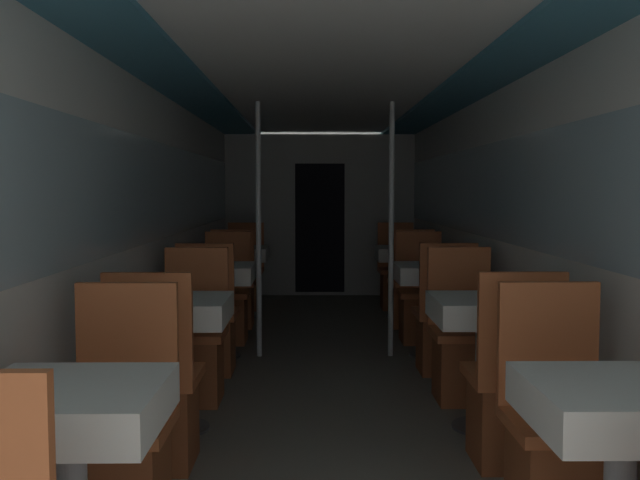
# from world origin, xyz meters

# --- Properties ---
(wall_left) EXTENTS (0.05, 10.18, 2.09)m
(wall_left) POSITION_xyz_m (-1.25, 3.69, 1.09)
(wall_left) COLOR silver
(wall_left) RESTS_ON ground_plane
(wall_right) EXTENTS (0.05, 10.18, 2.09)m
(wall_right) POSITION_xyz_m (1.25, 3.69, 1.09)
(wall_right) COLOR silver
(wall_right) RESTS_ON ground_plane
(ceiling_panel) EXTENTS (2.50, 10.18, 0.07)m
(ceiling_panel) POSITION_xyz_m (0.00, 3.69, 2.13)
(ceiling_panel) COLOR silver
(ceiling_panel) RESTS_ON wall_left
(bulkhead_far) EXTENTS (2.45, 0.09, 2.09)m
(bulkhead_far) POSITION_xyz_m (0.00, 7.90, 1.04)
(bulkhead_far) COLOR #A8A8A3
(bulkhead_far) RESTS_ON ground_plane
(dining_table_left_0) EXTENTS (0.59, 0.59, 0.76)m
(dining_table_left_0) POSITION_xyz_m (-0.88, 0.85, 0.64)
(dining_table_left_0) COLOR #4C4C51
(dining_table_left_0) RESTS_ON ground_plane
(chair_left_far_0) EXTENTS (0.42, 0.42, 0.99)m
(chair_left_far_0) POSITION_xyz_m (-0.88, 1.40, 0.30)
(chair_left_far_0) COLOR brown
(chair_left_far_0) RESTS_ON ground_plane
(dining_table_left_1) EXTENTS (0.59, 0.59, 0.76)m
(dining_table_left_1) POSITION_xyz_m (-0.88, 2.65, 0.64)
(dining_table_left_1) COLOR #4C4C51
(dining_table_left_1) RESTS_ON ground_plane
(chair_left_near_1) EXTENTS (0.42, 0.42, 0.99)m
(chair_left_near_1) POSITION_xyz_m (-0.88, 2.09, 0.30)
(chair_left_near_1) COLOR brown
(chair_left_near_1) RESTS_ON ground_plane
(chair_left_far_1) EXTENTS (0.42, 0.42, 0.99)m
(chair_left_far_1) POSITION_xyz_m (-0.88, 3.20, 0.30)
(chair_left_far_1) COLOR brown
(chair_left_far_1) RESTS_ON ground_plane
(dining_table_left_2) EXTENTS (0.59, 0.59, 0.76)m
(dining_table_left_2) POSITION_xyz_m (-0.88, 4.45, 0.64)
(dining_table_left_2) COLOR #4C4C51
(dining_table_left_2) RESTS_ON ground_plane
(chair_left_near_2) EXTENTS (0.42, 0.42, 0.99)m
(chair_left_near_2) POSITION_xyz_m (-0.88, 3.89, 0.30)
(chair_left_near_2) COLOR brown
(chair_left_near_2) RESTS_ON ground_plane
(chair_left_far_2) EXTENTS (0.42, 0.42, 0.99)m
(chair_left_far_2) POSITION_xyz_m (-0.88, 5.00, 0.30)
(chair_left_far_2) COLOR brown
(chair_left_far_2) RESTS_ON ground_plane
(support_pole_left_2) EXTENTS (0.04, 0.04, 2.09)m
(support_pole_left_2) POSITION_xyz_m (-0.54, 4.45, 1.04)
(support_pole_left_2) COLOR silver
(support_pole_left_2) RESTS_ON ground_plane
(dining_table_left_3) EXTENTS (0.59, 0.59, 0.76)m
(dining_table_left_3) POSITION_xyz_m (-0.88, 6.25, 0.64)
(dining_table_left_3) COLOR #4C4C51
(dining_table_left_3) RESTS_ON ground_plane
(chair_left_near_3) EXTENTS (0.42, 0.42, 0.99)m
(chair_left_near_3) POSITION_xyz_m (-0.88, 5.69, 0.30)
(chair_left_near_3) COLOR brown
(chair_left_near_3) RESTS_ON ground_plane
(chair_left_far_3) EXTENTS (0.42, 0.42, 0.99)m
(chair_left_far_3) POSITION_xyz_m (-0.88, 6.80, 0.30)
(chair_left_far_3) COLOR brown
(chair_left_far_3) RESTS_ON ground_plane
(dining_table_right_0) EXTENTS (0.59, 0.59, 0.76)m
(dining_table_right_0) POSITION_xyz_m (0.88, 0.85, 0.64)
(dining_table_right_0) COLOR #4C4C51
(dining_table_right_0) RESTS_ON ground_plane
(chair_right_far_0) EXTENTS (0.42, 0.42, 0.99)m
(chair_right_far_0) POSITION_xyz_m (0.88, 1.40, 0.30)
(chair_right_far_0) COLOR brown
(chair_right_far_0) RESTS_ON ground_plane
(dining_table_right_1) EXTENTS (0.59, 0.59, 0.76)m
(dining_table_right_1) POSITION_xyz_m (0.88, 2.65, 0.64)
(dining_table_right_1) COLOR #4C4C51
(dining_table_right_1) RESTS_ON ground_plane
(chair_right_near_1) EXTENTS (0.42, 0.42, 0.99)m
(chair_right_near_1) POSITION_xyz_m (0.88, 2.09, 0.30)
(chair_right_near_1) COLOR brown
(chair_right_near_1) RESTS_ON ground_plane
(chair_right_far_1) EXTENTS (0.42, 0.42, 0.99)m
(chair_right_far_1) POSITION_xyz_m (0.88, 3.20, 0.30)
(chair_right_far_1) COLOR brown
(chair_right_far_1) RESTS_ON ground_plane
(dining_table_right_2) EXTENTS (0.59, 0.59, 0.76)m
(dining_table_right_2) POSITION_xyz_m (0.88, 4.45, 0.64)
(dining_table_right_2) COLOR #4C4C51
(dining_table_right_2) RESTS_ON ground_plane
(chair_right_near_2) EXTENTS (0.42, 0.42, 0.99)m
(chair_right_near_2) POSITION_xyz_m (0.88, 3.89, 0.30)
(chair_right_near_2) COLOR brown
(chair_right_near_2) RESTS_ON ground_plane
(chair_right_far_2) EXTENTS (0.42, 0.42, 0.99)m
(chair_right_far_2) POSITION_xyz_m (0.88, 5.00, 0.30)
(chair_right_far_2) COLOR brown
(chair_right_far_2) RESTS_ON ground_plane
(support_pole_right_2) EXTENTS (0.04, 0.04, 2.09)m
(support_pole_right_2) POSITION_xyz_m (0.54, 4.45, 1.04)
(support_pole_right_2) COLOR silver
(support_pole_right_2) RESTS_ON ground_plane
(dining_table_right_3) EXTENTS (0.59, 0.59, 0.76)m
(dining_table_right_3) POSITION_xyz_m (0.88, 6.25, 0.64)
(dining_table_right_3) COLOR #4C4C51
(dining_table_right_3) RESTS_ON ground_plane
(chair_right_near_3) EXTENTS (0.42, 0.42, 0.99)m
(chair_right_near_3) POSITION_xyz_m (0.88, 5.69, 0.30)
(chair_right_near_3) COLOR brown
(chair_right_near_3) RESTS_ON ground_plane
(chair_right_far_3) EXTENTS (0.42, 0.42, 0.99)m
(chair_right_far_3) POSITION_xyz_m (0.88, 6.80, 0.30)
(chair_right_far_3) COLOR brown
(chair_right_far_3) RESTS_ON ground_plane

